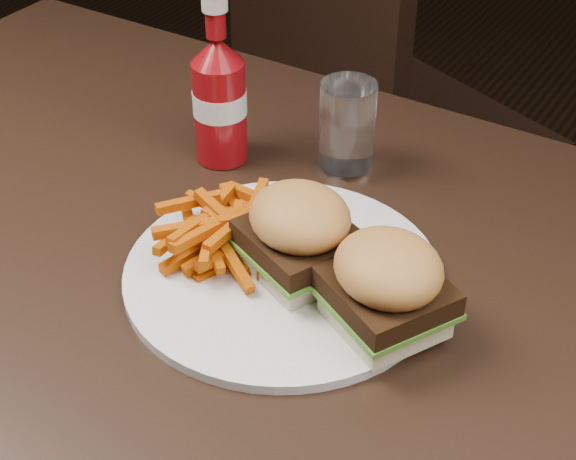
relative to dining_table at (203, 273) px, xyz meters
The scene contains 8 objects.
dining_table is the anchor object (origin of this frame).
chair_far 0.87m from the dining_table, 101.17° to the left, with size 0.46×0.46×0.04m, color black.
plate 0.09m from the dining_table, 10.30° to the left, with size 0.30×0.30×0.01m, color white.
sandwich_half_a 0.11m from the dining_table, 12.77° to the left, with size 0.09×0.08×0.02m, color beige.
sandwich_half_b 0.20m from the dining_table, ahead, with size 0.09×0.08×0.02m, color beige.
fries_pile 0.06m from the dining_table, 34.39° to the left, with size 0.12×0.12×0.05m, color #C35C06, non-canonical shape.
ketchup_bottle 0.20m from the dining_table, 119.20° to the left, with size 0.06×0.06×0.12m, color maroon.
tumbler 0.23m from the dining_table, 79.56° to the left, with size 0.06×0.06×0.10m, color white.
Camera 1 is at (0.43, -0.53, 1.29)m, focal length 55.00 mm.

